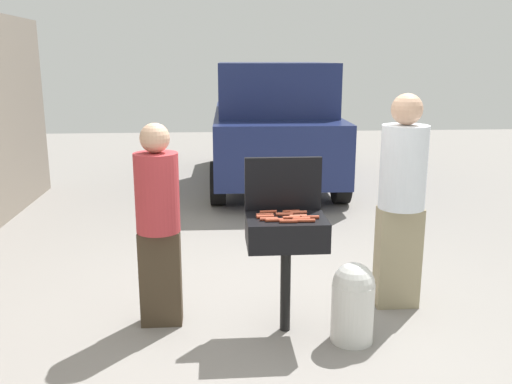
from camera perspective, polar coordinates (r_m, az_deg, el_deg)
ground_plane at (r=4.64m, az=2.02°, el=-13.02°), size 24.00×24.00×0.00m
bbq_grill at (r=4.20m, az=3.12°, el=-4.52°), size 0.60×0.44×0.92m
grill_lid_open at (r=4.31m, az=2.81°, el=0.85°), size 0.60×0.05×0.42m
hot_dog_0 at (r=4.02m, az=3.36°, el=-3.02°), size 0.13×0.03×0.03m
hot_dog_1 at (r=4.08m, az=4.69°, el=-2.79°), size 0.13×0.03×0.03m
hot_dog_2 at (r=4.11m, az=3.66°, el=-2.66°), size 0.13×0.03×0.03m
hot_dog_3 at (r=4.04m, az=1.91°, el=-2.91°), size 0.13×0.03×0.03m
hot_dog_4 at (r=4.15m, az=4.36°, el=-2.51°), size 0.13×0.03×0.03m
hot_dog_5 at (r=4.12m, az=0.96°, el=-2.57°), size 0.13×0.03×0.03m
hot_dog_6 at (r=4.25m, az=1.27°, el=-2.06°), size 0.13×0.04×0.03m
hot_dog_7 at (r=4.07m, az=1.32°, el=-2.79°), size 0.13×0.03×0.03m
hot_dog_8 at (r=4.17m, az=0.91°, el=-2.37°), size 0.13×0.03×0.03m
hot_dog_9 at (r=4.19m, az=2.94°, el=-2.30°), size 0.13×0.04×0.03m
hot_dog_10 at (r=4.27m, az=3.64°, el=-2.03°), size 0.13×0.03×0.03m
hot_dog_11 at (r=4.25m, az=4.39°, el=-2.12°), size 0.13×0.04×0.03m
hot_dog_12 at (r=4.04m, az=5.20°, el=-2.95°), size 0.13×0.03×0.03m
hot_dog_13 at (r=4.13m, az=5.62°, el=-2.60°), size 0.13×0.03×0.03m
propane_tank at (r=4.26m, az=9.97°, el=-11.01°), size 0.32×0.32×0.62m
person_left at (r=4.34m, az=-10.06°, el=-2.71°), size 0.34×0.34×1.62m
person_right at (r=4.73m, az=14.79°, el=-0.26°), size 0.38×0.38×1.81m
parked_minivan at (r=9.42m, az=1.66°, el=7.14°), size 2.11×4.44×2.02m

